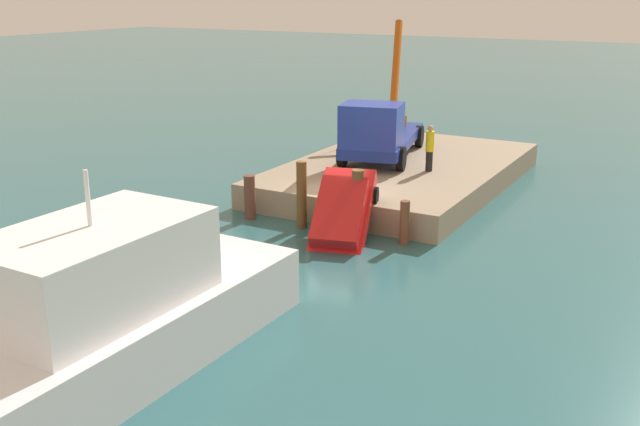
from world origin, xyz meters
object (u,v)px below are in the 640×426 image
at_px(crane_truck, 379,130).
at_px(salvaged_car, 340,223).
at_px(dock_worker, 430,148).
at_px(moored_yacht, 12,389).

xyz_separation_m(crane_truck, salvaged_car, (7.62, 2.16, -1.67)).
height_order(crane_truck, dock_worker, crane_truck).
bearing_deg(moored_yacht, crane_truck, -175.46).
bearing_deg(salvaged_car, crane_truck, -164.19).
distance_m(dock_worker, moored_yacht, 19.49).
distance_m(crane_truck, salvaged_car, 8.09).
bearing_deg(crane_truck, salvaged_car, 15.81).
distance_m(dock_worker, salvaged_car, 7.04).
relative_size(dock_worker, moored_yacht, 0.14).
xyz_separation_m(dock_worker, salvaged_car, (6.90, -0.42, -1.32)).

